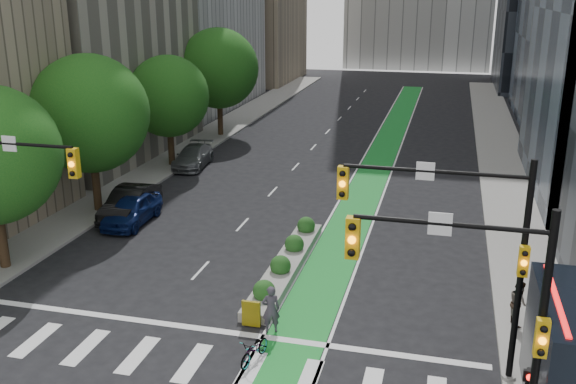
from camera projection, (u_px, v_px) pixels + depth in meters
The scene contains 17 objects.
ground at pixel (203, 348), 22.44m from camera, with size 160.00×160.00×0.00m, color black.
sidewalk_left at pixel (179, 154), 48.27m from camera, with size 3.60×90.00×0.15m, color gray.
sidewalk_right at pixel (507, 176), 42.73m from camera, with size 3.60×90.00×0.15m, color gray.
bike_lane_paint at pixel (383, 151), 49.43m from camera, with size 2.20×70.00×0.01m, color #19892D.
tree_mid at pixel (90, 114), 34.42m from camera, with size 6.40×6.40×8.78m.
tree_midfar at pixel (168, 96), 43.84m from camera, with size 5.60×5.60×7.76m.
tree_far at pixel (219, 68), 52.84m from camera, with size 6.60×6.60×9.00m.
signal_right at pixel (471, 238), 19.37m from camera, with size 5.82×0.51×7.20m.
signal_far_right at pixel (488, 310), 15.16m from camera, with size 4.82×0.51×7.20m.
median_planter at pixel (286, 262), 28.54m from camera, with size 1.20×10.26×1.10m.
bicycle at pixel (255, 350), 21.49m from camera, with size 0.59×1.69×0.89m, color gray.
cyclist at pixel (271, 309), 23.21m from camera, with size 0.67×0.44×1.83m, color #3D3742.
parked_car_left_near at pixel (132, 209), 34.08m from camera, with size 1.86×4.62×1.57m, color #0D1C51.
parked_car_left_mid at pixel (130, 203), 34.97m from camera, with size 1.76×5.06×1.67m, color black.
parked_car_left_far at pixel (193, 157), 45.02m from camera, with size 2.03×4.99×1.45m, color slate.
pedestrian_near at pixel (519, 303), 23.49m from camera, with size 0.83×0.65×1.71m, color gray.
pedestrian_far at pixel (572, 305), 23.41m from camera, with size 0.94×0.39×1.61m, color gray.
Camera 1 is at (7.74, -18.38, 12.01)m, focal length 40.00 mm.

